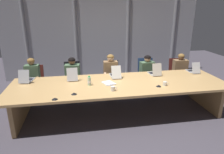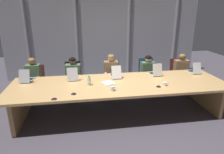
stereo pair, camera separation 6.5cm
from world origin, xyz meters
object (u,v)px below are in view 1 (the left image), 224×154
object	(u,v)px
laptop_right_end	(193,70)
spiral_notepad	(109,83)
conference_mic_left_side	(159,86)
laptop_right_mid	(155,72)
laptop_center	(115,74)
person_left_mid	(72,76)
person_right_mid	(148,72)
person_left_end	(32,78)
person_center	(111,73)
coffee_mug_far	(113,89)
laptop_left_mid	(72,77)
office_chair_right_end	(177,78)
laptop_left_end	(27,79)
office_chair_left_mid	(73,84)
person_right_end	(181,71)
office_chair_left_end	(36,87)
water_bottle_primary	(89,81)
coffee_mug_near	(165,84)
conference_mic_right_side	(55,99)
conference_mic_middle	(74,93)
office_chair_center	(111,82)

from	to	relation	value
laptop_right_end	spiral_notepad	bearing A→B (deg)	103.63
conference_mic_left_side	laptop_right_mid	bearing A→B (deg)	74.98
laptop_center	laptop_right_mid	world-z (taller)	laptop_right_mid
person_left_mid	person_right_mid	size ratio (longest dim) A/B	1.02
laptop_right_end	conference_mic_left_side	bearing A→B (deg)	125.20
person_left_end	person_center	world-z (taller)	person_center
laptop_right_mid	coffee_mug_far	xyz separation A→B (m)	(-1.22, -0.87, -0.01)
laptop_center	person_left_mid	distance (m)	1.21
laptop_left_mid	office_chair_right_end	bearing A→B (deg)	-77.99
laptop_left_end	laptop_right_end	bearing A→B (deg)	-81.93
coffee_mug_far	laptop_center	bearing A→B (deg)	76.72
office_chair_left_mid	person_left_mid	world-z (taller)	person_left_mid
conference_mic_left_side	person_center	bearing A→B (deg)	119.80
person_right_end	conference_mic_left_side	distance (m)	1.89
laptop_left_mid	office_chair_left_end	size ratio (longest dim) A/B	0.46
conference_mic_left_side	laptop_right_end	bearing A→B (deg)	32.88
person_center	water_bottle_primary	world-z (taller)	person_center
office_chair_left_end	coffee_mug_near	size ratio (longest dim) A/B	7.10
conference_mic_left_side	conference_mic_right_side	bearing A→B (deg)	-172.18
conference_mic_middle	spiral_notepad	size ratio (longest dim) A/B	0.30
laptop_left_mid	laptop_center	bearing A→B (deg)	-90.10
office_chair_left_mid	person_center	xyz separation A→B (m)	(1.03, -0.16, 0.31)
person_left_mid	conference_mic_middle	bearing A→B (deg)	8.18
person_right_end	coffee_mug_near	distance (m)	1.77
office_chair_right_end	water_bottle_primary	distance (m)	3.02
laptop_left_mid	laptop_right_end	xyz separation A→B (m)	(3.11, 0.04, -0.00)
laptop_right_mid	coffee_mug_near	distance (m)	0.77
person_left_mid	office_chair_left_end	bearing A→B (deg)	-92.98
office_chair_left_mid	person_center	bearing A→B (deg)	77.49
office_chair_left_mid	office_chair_center	bearing A→B (deg)	86.15
person_left_mid	person_center	bearing A→B (deg)	96.03
office_chair_right_end	coffee_mug_near	distance (m)	1.93
person_right_mid	conference_mic_middle	xyz separation A→B (m)	(-2.05, -1.51, 0.14)
conference_mic_middle	coffee_mug_far	bearing A→B (deg)	3.24
laptop_center	person_right_mid	bearing A→B (deg)	-61.77
laptop_right_mid	person_left_mid	size ratio (longest dim) A/B	0.37
laptop_center	conference_mic_right_side	bearing A→B (deg)	129.84
laptop_right_mid	laptop_right_end	distance (m)	1.07
person_left_end	conference_mic_left_side	xyz separation A→B (m)	(2.86, -1.39, 0.13)
office_chair_left_end	spiral_notepad	distance (m)	2.20
person_center	person_right_end	bearing A→B (deg)	92.83
laptop_right_mid	coffee_mug_near	world-z (taller)	laptop_right_mid
laptop_left_end	office_chair_center	xyz separation A→B (m)	(2.08, 0.73, -0.46)
laptop_center	office_chair_left_end	distance (m)	2.22
office_chair_left_mid	laptop_left_end	bearing A→B (deg)	-58.04
person_left_end	person_right_end	bearing A→B (deg)	92.92
laptop_left_mid	person_left_end	size ratio (longest dim) A/B	0.36
conference_mic_left_side	conference_mic_middle	distance (m)	1.78
conference_mic_left_side	person_right_end	bearing A→B (deg)	47.58
laptop_left_end	conference_mic_right_side	xyz separation A→B (m)	(0.72, -1.12, -0.04)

